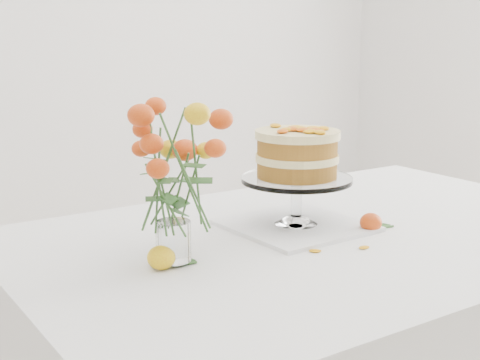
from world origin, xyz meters
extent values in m
cube|color=tan|center=(0.00, 0.00, 0.73)|extent=(1.40, 0.90, 0.04)
cylinder|color=tan|center=(0.62, 0.37, 0.35)|extent=(0.06, 0.06, 0.71)
cube|color=white|center=(0.00, 0.00, 0.75)|extent=(1.42, 0.92, 0.01)
cube|color=white|center=(0.00, 0.46, 0.65)|extent=(1.42, 0.01, 0.20)
cube|color=white|center=(-0.71, 0.00, 0.65)|extent=(0.01, 0.92, 0.20)
cube|color=white|center=(-0.04, 0.06, 0.76)|extent=(0.30, 0.30, 0.01)
cylinder|color=silver|center=(-0.04, 0.06, 0.82)|extent=(0.03, 0.03, 0.08)
cylinder|color=silver|center=(-0.04, 0.06, 0.87)|extent=(0.25, 0.25, 0.01)
cylinder|color=olive|center=(-0.04, 0.06, 0.89)|extent=(0.22, 0.22, 0.04)
cylinder|color=beige|center=(-0.04, 0.06, 0.92)|extent=(0.23, 0.23, 0.02)
cylinder|color=olive|center=(-0.04, 0.06, 0.95)|extent=(0.22, 0.22, 0.04)
cylinder|color=beige|center=(-0.04, 0.06, 0.98)|extent=(0.24, 0.24, 0.02)
cylinder|color=silver|center=(-0.40, 0.00, 0.76)|extent=(0.06, 0.06, 0.01)
cylinder|color=silver|center=(-0.40, 0.00, 0.80)|extent=(0.07, 0.07, 0.08)
ellipsoid|color=yellow|center=(-0.43, -0.01, 0.78)|extent=(0.05, 0.05, 0.05)
cylinder|color=#305A24|center=(-0.39, -0.02, 0.76)|extent=(0.07, 0.02, 0.01)
ellipsoid|color=red|center=(0.08, -0.06, 0.78)|extent=(0.05, 0.05, 0.04)
cylinder|color=#305A24|center=(0.12, -0.06, 0.76)|extent=(0.06, 0.01, 0.01)
ellipsoid|color=#FFAB10|center=(-0.12, -0.10, 0.76)|extent=(0.03, 0.02, 0.00)
ellipsoid|color=#FFAB10|center=(-0.02, -0.14, 0.76)|extent=(0.03, 0.02, 0.00)
camera|label=1|loc=(-0.98, -1.11, 1.20)|focal=50.00mm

